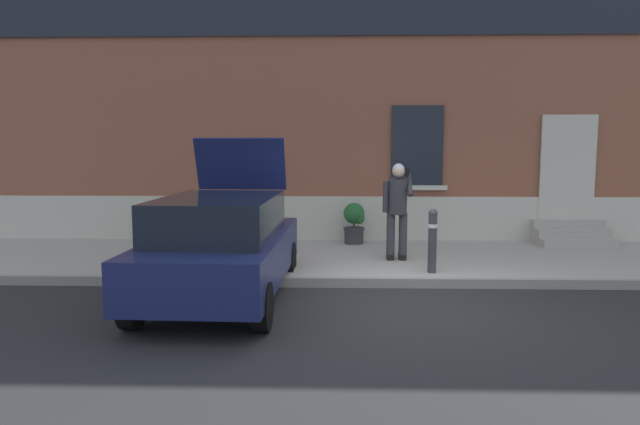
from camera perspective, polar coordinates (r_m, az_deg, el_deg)
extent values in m
plane|color=#232326|center=(8.28, 7.21, -8.92)|extent=(80.00, 80.00, 0.00)
cube|color=#99968E|center=(10.97, 5.82, -4.60)|extent=(24.00, 3.60, 0.15)
cube|color=gray|center=(9.16, 6.66, -6.89)|extent=(24.00, 0.12, 0.15)
cube|color=brown|center=(13.34, 5.23, 13.27)|extent=(24.00, 1.40, 7.50)
cube|color=#BCB7A8|center=(12.65, 5.28, -0.91)|extent=(24.00, 0.08, 1.10)
cube|color=maroon|center=(13.44, 23.19, 3.87)|extent=(1.00, 0.08, 2.10)
cube|color=#BCB7A8|center=(13.42, 23.23, 4.08)|extent=(1.16, 0.06, 2.24)
cube|color=black|center=(12.62, 9.57, 6.53)|extent=(1.10, 0.06, 1.70)
cube|color=#BCB7A8|center=(12.62, 9.51, 2.44)|extent=(1.30, 0.12, 0.10)
cube|color=black|center=(12.87, 5.52, 20.06)|extent=(16.80, 0.06, 1.40)
cube|color=#9E998E|center=(12.87, 24.14, -2.78)|extent=(1.49, 0.32, 0.16)
cube|color=#9E998E|center=(13.16, 23.63, -2.21)|extent=(1.49, 0.32, 0.32)
cube|color=#9E998E|center=(13.44, 23.14, -1.66)|extent=(1.49, 0.32, 0.48)
cube|color=#161E4C|center=(8.43, -9.60, -4.35)|extent=(1.87, 4.05, 0.64)
cube|color=black|center=(8.19, -9.92, -0.43)|extent=(1.61, 2.45, 0.56)
cube|color=black|center=(10.40, -7.08, -3.43)|extent=(1.66, 0.15, 0.20)
cube|color=yellow|center=(10.37, -7.09, -2.45)|extent=(0.52, 0.04, 0.12)
cube|color=#B21414|center=(10.50, -11.17, -0.98)|extent=(0.16, 0.04, 0.18)
cube|color=#B21414|center=(10.22, -2.95, -1.07)|extent=(0.16, 0.04, 0.18)
cube|color=#161E4C|center=(9.70, -7.84, 4.76)|extent=(1.50, 0.41, 0.87)
cylinder|color=black|center=(7.43, -18.08, -8.64)|extent=(0.22, 0.61, 0.60)
cylinder|color=black|center=(7.01, -5.74, -9.25)|extent=(0.22, 0.61, 0.60)
cylinder|color=black|center=(10.01, -12.21, -4.51)|extent=(0.22, 0.61, 0.60)
cylinder|color=black|center=(9.71, -3.10, -4.72)|extent=(0.22, 0.61, 0.60)
cylinder|color=#333338|center=(9.55, 11.02, -3.05)|extent=(0.14, 0.14, 0.95)
sphere|color=#333338|center=(9.48, 11.09, -0.10)|extent=(0.15, 0.15, 0.15)
cylinder|color=silver|center=(9.50, 11.06, -1.29)|extent=(0.15, 0.15, 0.06)
cylinder|color=#2D2D33|center=(10.48, 6.98, -2.24)|extent=(0.15, 0.15, 0.82)
cube|color=black|center=(10.61, 6.92, -4.33)|extent=(0.12, 0.28, 0.10)
cylinder|color=#2D2D33|center=(10.50, 8.17, -2.24)|extent=(0.15, 0.15, 0.82)
cube|color=black|center=(10.63, 8.10, -4.32)|extent=(0.12, 0.28, 0.10)
cylinder|color=#2D2D33|center=(10.35, 7.67, 1.63)|extent=(0.34, 0.44, 0.67)
sphere|color=tan|center=(10.25, 7.75, 4.07)|extent=(0.22, 0.22, 0.22)
sphere|color=silver|center=(10.25, 7.75, 4.24)|extent=(0.21, 0.21, 0.21)
cylinder|color=#2D2D33|center=(10.29, 6.47, 1.55)|extent=(0.09, 0.18, 0.57)
cylinder|color=#2D2D33|center=(10.32, 8.81, 2.75)|extent=(0.09, 0.42, 0.41)
cube|color=black|center=(10.25, 8.59, 3.94)|extent=(0.07, 0.02, 0.15)
cylinder|color=#606B38|center=(12.77, -16.27, -2.12)|extent=(0.40, 0.40, 0.34)
cylinder|color=#606B38|center=(12.75, -16.29, -1.50)|extent=(0.44, 0.44, 0.05)
cylinder|color=#47331E|center=(12.73, -16.32, -0.83)|extent=(0.04, 0.04, 0.24)
sphere|color=#4C843D|center=(12.71, -16.34, -0.02)|extent=(0.44, 0.44, 0.44)
sphere|color=#4C843D|center=(12.64, -15.97, -0.50)|extent=(0.24, 0.24, 0.24)
cylinder|color=#B25B38|center=(12.44, -6.59, -2.12)|extent=(0.40, 0.40, 0.34)
cylinder|color=#B25B38|center=(12.42, -6.60, -1.49)|extent=(0.44, 0.44, 0.05)
cylinder|color=#47331E|center=(12.40, -6.61, -0.80)|extent=(0.04, 0.04, 0.24)
sphere|color=#1E5628|center=(12.37, -6.62, 0.03)|extent=(0.44, 0.44, 0.44)
sphere|color=#1E5628|center=(12.32, -6.19, -0.46)|extent=(0.24, 0.24, 0.24)
cylinder|color=#2D2D30|center=(12.19, 3.36, -2.27)|extent=(0.40, 0.40, 0.34)
cylinder|color=#2D2D30|center=(12.17, 3.37, -1.62)|extent=(0.44, 0.44, 0.05)
cylinder|color=#47331E|center=(12.15, 3.37, -0.92)|extent=(0.04, 0.04, 0.24)
sphere|color=#1E5628|center=(12.12, 3.38, -0.08)|extent=(0.44, 0.44, 0.44)
sphere|color=#1E5628|center=(12.09, 3.86, -0.58)|extent=(0.24, 0.24, 0.24)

